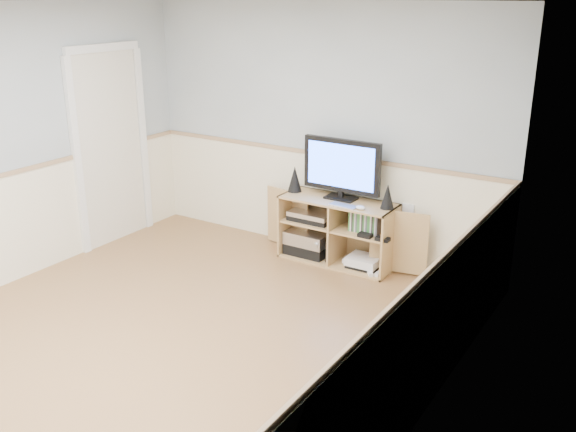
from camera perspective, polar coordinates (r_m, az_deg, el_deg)
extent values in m
cube|color=#A17947|center=(5.21, -9.98, -10.66)|extent=(4.00, 4.50, 0.02)
cube|color=white|center=(4.53, -11.91, 18.19)|extent=(4.00, 4.50, 0.02)
cube|color=#B5C0C5|center=(3.71, 12.66, -2.02)|extent=(0.02, 4.50, 2.50)
cube|color=#B5C0C5|center=(6.49, 2.85, 7.59)|extent=(4.00, 0.02, 2.50)
cube|color=#F4EAC8|center=(6.67, 2.67, 1.24)|extent=(4.00, 0.01, 1.00)
cube|color=tan|center=(6.52, 2.70, 5.57)|extent=(4.00, 0.02, 0.04)
cube|color=silver|center=(7.03, -15.47, 5.74)|extent=(0.03, 0.82, 2.00)
cube|color=tan|center=(6.48, 4.36, -3.97)|extent=(1.16, 0.43, 0.02)
cube|color=tan|center=(6.26, 4.51, 1.33)|extent=(1.16, 0.43, 0.02)
cube|color=tan|center=(6.63, 0.10, -0.45)|extent=(0.02, 0.43, 0.65)
cube|color=tan|center=(6.14, 9.11, -2.36)|extent=(0.02, 0.43, 0.65)
cube|color=tan|center=(6.54, 5.28, -0.83)|extent=(1.16, 0.02, 0.65)
cube|color=tan|center=(6.37, 4.43, -1.37)|extent=(0.02, 0.41, 0.61)
cube|color=tan|center=(6.48, 2.19, -0.43)|extent=(0.55, 0.39, 0.02)
cube|color=tan|center=(6.23, 6.79, -1.39)|extent=(0.55, 0.39, 0.02)
cube|color=tan|center=(6.71, -0.05, -0.22)|extent=(0.55, 0.11, 0.61)
cube|color=tan|center=(6.17, 9.81, -2.29)|extent=(0.55, 0.11, 0.61)
cube|color=black|center=(6.30, 4.72, 1.62)|extent=(0.30, 0.18, 0.02)
cube|color=black|center=(6.29, 4.73, 1.97)|extent=(0.05, 0.04, 0.06)
cube|color=black|center=(6.21, 4.81, 4.50)|extent=(0.81, 0.05, 0.52)
cube|color=blue|center=(6.18, 4.69, 4.45)|extent=(0.71, 0.01, 0.42)
cone|color=black|center=(6.48, 0.60, 3.31)|extent=(0.14, 0.14, 0.26)
cone|color=black|center=(6.04, 8.84, 1.73)|extent=(0.13, 0.13, 0.24)
cube|color=silver|center=(6.08, 4.95, 0.93)|extent=(0.28, 0.13, 0.01)
ellipsoid|color=white|center=(6.00, 6.47, 0.75)|extent=(0.10, 0.07, 0.04)
cube|color=black|center=(6.61, 1.86, -2.86)|extent=(0.44, 0.33, 0.11)
cube|color=silver|center=(6.56, 1.87, -1.89)|extent=(0.44, 0.33, 0.13)
cube|color=black|center=(6.47, 2.20, -0.14)|extent=(0.44, 0.31, 0.05)
cube|color=silver|center=(6.45, 2.20, 0.26)|extent=(0.44, 0.31, 0.05)
cube|color=black|center=(6.42, 3.79, -3.13)|extent=(0.04, 0.14, 0.20)
cube|color=white|center=(6.42, 5.98, -3.96)|extent=(0.21, 0.16, 0.05)
cube|color=black|center=(6.33, 6.75, -4.40)|extent=(0.30, 0.24, 0.03)
cube|color=white|center=(6.31, 6.77, -3.94)|extent=(0.31, 0.26, 0.08)
cube|color=white|center=(6.19, 8.10, -5.04)|extent=(0.04, 0.14, 0.03)
cube|color=white|center=(6.33, 8.54, -4.49)|extent=(0.09, 0.15, 0.03)
cube|color=#3F8C3F|center=(6.17, 6.91, -0.57)|extent=(0.30, 0.13, 0.19)
cube|color=white|center=(6.22, 10.64, 0.54)|extent=(0.12, 0.03, 0.12)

